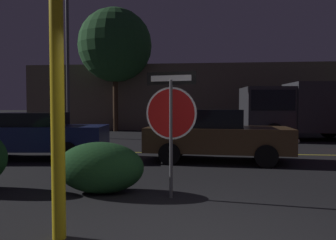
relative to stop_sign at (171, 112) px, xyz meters
name	(u,v)px	position (x,y,z in m)	size (l,w,h in m)	color
road_center_stripe	(199,153)	(0.49, 5.44, -1.48)	(34.09, 0.12, 0.01)	gold
stop_sign	(171,112)	(0.00, 0.00, 0.00)	(0.88, 0.20, 2.17)	#4C4C51
yellow_pole_left	(58,119)	(-1.18, -1.85, -0.06)	(0.16, 0.16, 2.86)	yellow
hedge_bush_1	(100,168)	(-1.31, 0.20, -1.02)	(1.60, 0.94, 0.93)	#1E4C23
passing_car_1	(28,135)	(-4.66, 3.80, -0.77)	(4.87, 2.16, 1.39)	navy
passing_car_2	(217,135)	(0.98, 3.94, -0.75)	(4.26, 2.09, 1.49)	brown
delivery_truck	(301,108)	(5.26, 10.40, 0.03)	(5.82, 2.79, 2.68)	#2D2D33
street_lamp	(67,37)	(-6.13, 10.41, 3.60)	(0.50, 0.50, 7.62)	#4C4C51
tree_0	(115,45)	(-4.84, 14.82, 3.94)	(4.63, 4.63, 7.76)	#422D1E
building_backdrop	(195,98)	(0.13, 17.34, 0.70)	(22.79, 3.28, 4.38)	#6B5B4C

